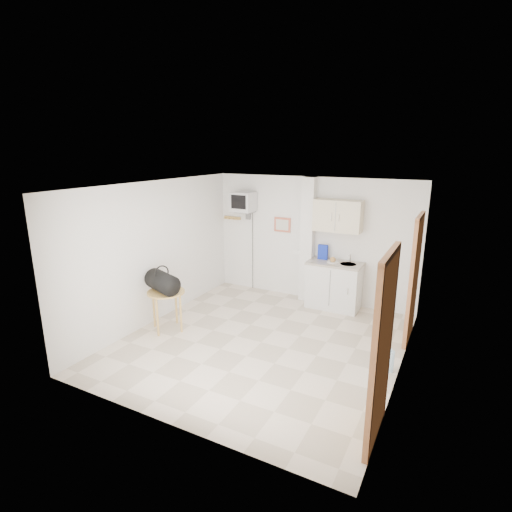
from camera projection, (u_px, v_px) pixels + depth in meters
The scene contains 7 objects.
ground at pixel (261, 342), 6.44m from camera, with size 4.50×4.50×0.00m, color beige.
room_envelope at pixel (279, 251), 6.01m from camera, with size 4.24×4.54×2.55m.
kitchenette at pixel (335, 268), 7.69m from camera, with size 1.03×0.58×2.10m.
crt_television at pixel (244, 203), 8.31m from camera, with size 0.44×0.45×2.15m.
round_table at pixel (166, 296), 6.75m from camera, with size 0.63×0.63×0.70m.
duffel_bag at pixel (162, 282), 6.66m from camera, with size 0.70×0.55×0.46m.
water_bottle at pixel (390, 361), 5.57m from camera, with size 0.12×0.12×0.35m.
Camera 1 is at (2.64, -5.22, 3.03)m, focal length 28.00 mm.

